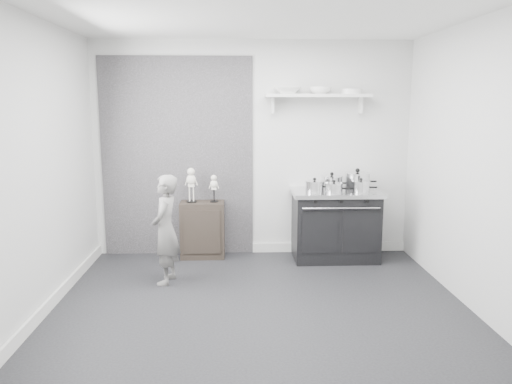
# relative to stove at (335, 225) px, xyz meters

# --- Properties ---
(ground) EXTENTS (4.00, 4.00, 0.00)m
(ground) POSITION_rel_stove_xyz_m (-1.02, -1.48, -0.44)
(ground) COLOR black
(ground) RESTS_ON ground
(room_shell) EXTENTS (4.02, 3.62, 2.71)m
(room_shell) POSITION_rel_stove_xyz_m (-1.11, -1.33, 1.20)
(room_shell) COLOR silver
(room_shell) RESTS_ON ground
(wall_shelf) EXTENTS (1.30, 0.26, 0.24)m
(wall_shelf) POSITION_rel_stove_xyz_m (-0.22, 0.20, 1.57)
(wall_shelf) COLOR silver
(wall_shelf) RESTS_ON room_shell
(stove) EXTENTS (1.08, 0.68, 0.87)m
(stove) POSITION_rel_stove_xyz_m (0.00, 0.00, 0.00)
(stove) COLOR black
(stove) RESTS_ON ground
(side_cabinet) EXTENTS (0.55, 0.32, 0.71)m
(side_cabinet) POSITION_rel_stove_xyz_m (-1.66, 0.13, -0.08)
(side_cabinet) COLOR black
(side_cabinet) RESTS_ON ground
(child) EXTENTS (0.35, 0.47, 1.18)m
(child) POSITION_rel_stove_xyz_m (-1.99, -0.77, 0.15)
(child) COLOR slate
(child) RESTS_ON ground
(pot_front_left) EXTENTS (0.32, 0.23, 0.17)m
(pot_front_left) POSITION_rel_stove_xyz_m (-0.28, -0.08, 0.50)
(pot_front_left) COLOR silver
(pot_front_left) RESTS_ON stove
(pot_back_left) EXTENTS (0.36, 0.27, 0.22)m
(pot_back_left) POSITION_rel_stove_xyz_m (-0.04, 0.10, 0.52)
(pot_back_left) COLOR silver
(pot_back_left) RESTS_ON stove
(pot_back_right) EXTENTS (0.40, 0.32, 0.26)m
(pot_back_right) POSITION_rel_stove_xyz_m (0.28, 0.09, 0.54)
(pot_back_right) COLOR silver
(pot_back_right) RESTS_ON stove
(pot_front_right) EXTENTS (0.31, 0.22, 0.18)m
(pot_front_right) POSITION_rel_stove_xyz_m (0.27, -0.15, 0.50)
(pot_front_right) COLOR silver
(pot_front_right) RESTS_ON stove
(pot_front_center) EXTENTS (0.30, 0.21, 0.16)m
(pot_front_center) POSITION_rel_stove_xyz_m (-0.06, -0.17, 0.49)
(pot_front_center) COLOR silver
(pot_front_center) RESTS_ON stove
(skeleton_full) EXTENTS (0.14, 0.09, 0.50)m
(skeleton_full) POSITION_rel_stove_xyz_m (-1.79, 0.13, 0.52)
(skeleton_full) COLOR beige
(skeleton_full) RESTS_ON side_cabinet
(skeleton_torso) EXTENTS (0.11, 0.07, 0.39)m
(skeleton_torso) POSITION_rel_stove_xyz_m (-1.51, 0.13, 0.47)
(skeleton_torso) COLOR beige
(skeleton_torso) RESTS_ON side_cabinet
(bowl_large) EXTENTS (0.33, 0.33, 0.08)m
(bowl_large) POSITION_rel_stove_xyz_m (-0.59, 0.19, 1.64)
(bowl_large) COLOR white
(bowl_large) RESTS_ON wall_shelf
(bowl_small) EXTENTS (0.26, 0.26, 0.08)m
(bowl_small) POSITION_rel_stove_xyz_m (-0.19, 0.19, 1.64)
(bowl_small) COLOR white
(bowl_small) RESTS_ON wall_shelf
(plate_stack) EXTENTS (0.25, 0.25, 0.06)m
(plate_stack) POSITION_rel_stove_xyz_m (0.20, 0.19, 1.63)
(plate_stack) COLOR silver
(plate_stack) RESTS_ON wall_shelf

